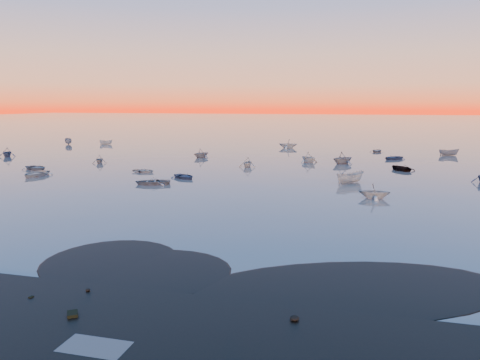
% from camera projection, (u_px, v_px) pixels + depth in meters
% --- Properties ---
extents(ground, '(600.00, 600.00, 0.00)m').
position_uv_depth(ground, '(312.00, 141.00, 124.37)').
color(ground, slate).
rests_on(ground, ground).
extents(mud_lobes, '(140.00, 6.00, 0.07)m').
position_uv_depth(mud_lobes, '(132.00, 274.00, 28.00)').
color(mud_lobes, black).
rests_on(mud_lobes, ground).
extents(moored_fleet, '(124.00, 58.00, 1.20)m').
position_uv_depth(moored_fleet, '(283.00, 163.00, 79.52)').
color(moored_fleet, beige).
rests_on(moored_fleet, ground).
extents(boat_near_left, '(3.49, 4.03, 0.95)m').
position_uv_depth(boat_near_left, '(184.00, 178.00, 63.57)').
color(boat_near_left, '#354465').
rests_on(boat_near_left, ground).
extents(boat_near_center, '(4.03, 4.33, 1.44)m').
position_uv_depth(boat_near_center, '(350.00, 183.00, 59.87)').
color(boat_near_center, beige).
rests_on(boat_near_center, ground).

